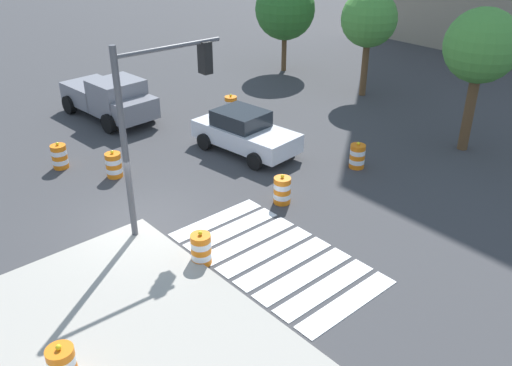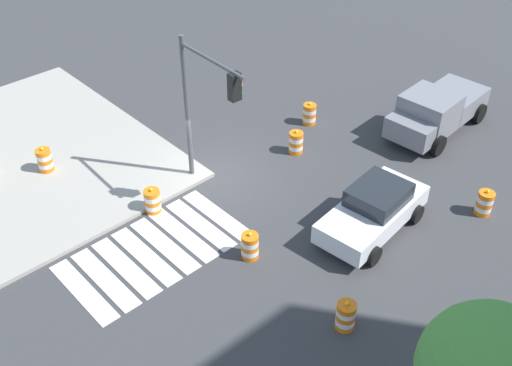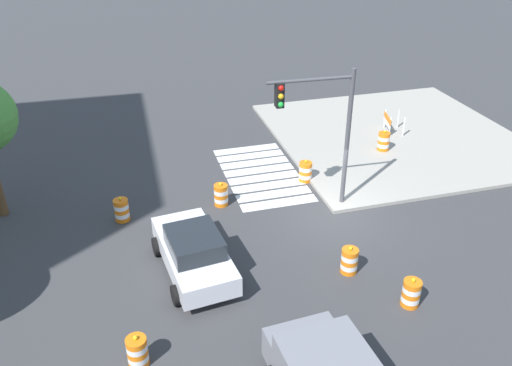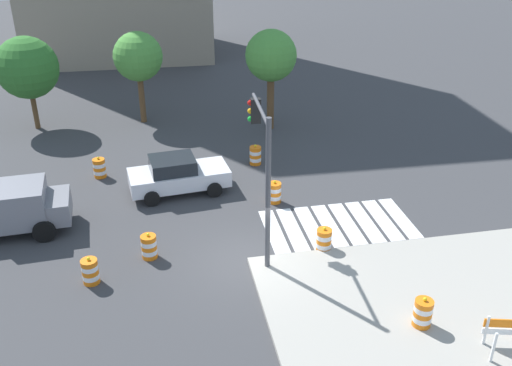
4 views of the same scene
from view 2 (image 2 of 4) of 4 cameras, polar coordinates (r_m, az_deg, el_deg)
name	(u,v)px [view 2 (image 2 of 4)]	position (r m, az deg, el deg)	size (l,w,h in m)	color
ground_plane	(215,176)	(22.94, -3.91, 0.62)	(120.00, 120.00, 0.00)	#38383A
crosswalk_stripes	(155,250)	(20.06, -9.47, -6.26)	(5.85, 3.20, 0.02)	silver
sports_car	(374,210)	(20.46, 11.01, -2.47)	(4.47, 2.49, 1.63)	silver
pickup_truck	(435,111)	(26.06, 16.51, 6.49)	(5.27, 2.61, 1.92)	slate
traffic_barrel_near_corner	(153,201)	(21.30, -9.70, -1.69)	(0.56, 0.56, 1.02)	orange
traffic_barrel_crosswalk_end	(309,114)	(25.91, 5.04, 6.48)	(0.56, 0.56, 1.02)	orange
traffic_barrel_median_near	(250,246)	(19.29, -0.58, -5.95)	(0.56, 0.56, 1.02)	orange
traffic_barrel_median_far	(346,316)	(17.52, 8.43, -12.24)	(0.56, 0.56, 1.02)	orange
traffic_barrel_far_curb	(296,142)	(24.02, 3.78, 3.83)	(0.56, 0.56, 1.02)	orange
traffic_barrel_lane_center	(484,203)	(22.36, 20.68, -1.77)	(0.56, 0.56, 1.02)	orange
traffic_barrel_on_sidewalk	(45,160)	(24.06, -19.25, 2.06)	(0.56, 0.56, 1.02)	orange
traffic_light_pole	(205,96)	(20.13, -4.79, 8.16)	(0.48, 3.29, 5.50)	#4C4C51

